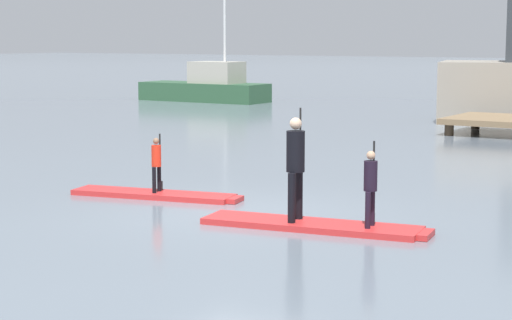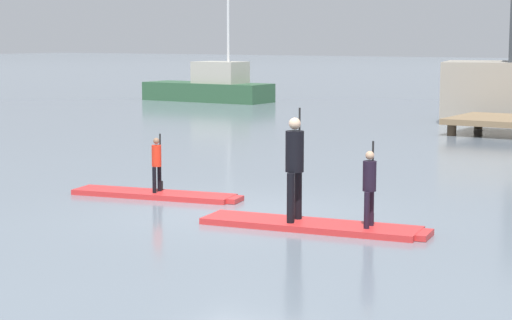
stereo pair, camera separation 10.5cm
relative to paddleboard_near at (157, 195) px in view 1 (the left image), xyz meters
name	(u,v)px [view 1 (the left image)]	position (x,y,z in m)	size (l,w,h in m)	color
ground_plane	(242,213)	(2.21, -0.46, -0.05)	(240.00, 240.00, 0.00)	slate
paddleboard_near	(157,195)	(0.00, 0.00, 0.00)	(3.40, 1.34, 0.10)	red
paddler_child_solo	(157,162)	(0.00, 0.01, 0.63)	(0.22, 0.37, 1.10)	black
paddleboard_far	(315,225)	(3.91, -0.94, 0.00)	(3.75, 1.37, 0.10)	red
paddler_adult	(296,162)	(3.57, -0.98, 1.00)	(0.34, 0.52, 1.80)	black
paddler_child_front	(371,184)	(4.79, -0.78, 0.72)	(0.24, 0.41, 1.32)	black
fishing_boat_green_midground	(207,87)	(-14.13, 21.98, 0.63)	(6.35, 2.01, 5.56)	#2D5638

